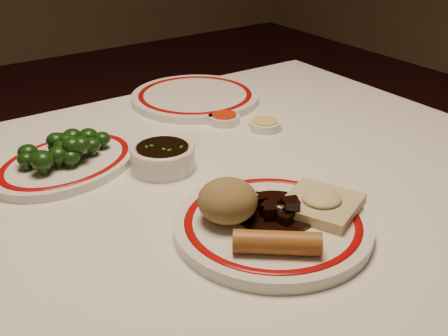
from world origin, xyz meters
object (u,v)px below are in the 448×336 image
Objects in this scene: broccoli_pile at (65,147)px; soy_bowl at (163,158)px; dining_table at (200,229)px; broccoli_plate at (66,163)px; spring_roll at (277,243)px; fried_wonton at (321,203)px; main_plate at (273,225)px; rice_mound at (228,201)px; stirfry_heap at (271,208)px.

broccoli_pile is 1.52× the size of soy_bowl.
broccoli_plate reaches higher than dining_table.
broccoli_plate is at bearing 144.35° from soy_bowl.
fried_wonton is at bearing -30.80° from spring_roll.
main_plate is 2.13× the size of fried_wonton.
broccoli_pile is (-0.17, 0.35, 0.03)m from main_plate.
soy_bowl is at bearing -35.65° from broccoli_plate.
spring_roll is 0.35× the size of broccoli_plate.
dining_table is 14.32× the size of rice_mound.
dining_table is 8.95× the size of fried_wonton.
main_plate is 0.02m from stirfry_heap.
spring_roll is at bearing -92.23° from soy_bowl.
main_plate reaches higher than broccoli_plate.
stirfry_heap reaches higher than dining_table.
broccoli_pile is (-0.12, 0.41, 0.01)m from spring_roll.
dining_table is 0.26m from broccoli_plate.
fried_wonton is (0.08, -0.20, 0.12)m from dining_table.
main_plate is 0.26m from soy_bowl.
dining_table is 10.98× the size of soy_bowl.
main_plate is 0.08m from spring_roll.
stirfry_heap is (0.01, 0.02, 0.02)m from main_plate.
spring_roll is (-0.04, -0.24, 0.13)m from dining_table.
main_plate is at bearing 2.96° from spring_roll.
broccoli_pile is at bearing 110.47° from rice_mound.
fried_wonton reaches higher than soy_bowl.
rice_mound reaches higher than broccoli_pile.
stirfry_heap is 0.38m from broccoli_plate.
soy_bowl is at bearing 111.24° from fried_wonton.
broccoli_pile is at bearing -90.61° from broccoli_plate.
main_plate is at bearing -87.94° from dining_table.
spring_roll is at bearing -73.56° from broccoli_plate.
broccoli_plate is 0.17m from soy_bowl.
broccoli_plate is at bearing 117.45° from stirfry_heap.
broccoli_plate is 0.03m from broccoli_pile.
broccoli_pile reaches higher than main_plate.
main_plate is 2.61× the size of soy_bowl.
broccoli_plate is at bearing 115.17° from main_plate.
soy_bowl is (0.02, 0.22, -0.03)m from rice_mound.
rice_mound is 0.07m from stirfry_heap.
rice_mound reaches higher than stirfry_heap.
soy_bowl is at bearing 99.54° from stirfry_heap.
broccoli_pile is (-0.16, 0.17, 0.13)m from dining_table.
soy_bowl is at bearing 36.07° from spring_roll.
fried_wonton reaches higher than broccoli_plate.
main_plate is (0.01, -0.18, 0.10)m from dining_table.
spring_roll is 0.32m from soy_bowl.
main_plate is 2.42× the size of stirfry_heap.
broccoli_pile reaches higher than fried_wonton.
dining_table is 3.74× the size of broccoli_plate.
main_plate is at bearing -64.83° from broccoli_plate.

